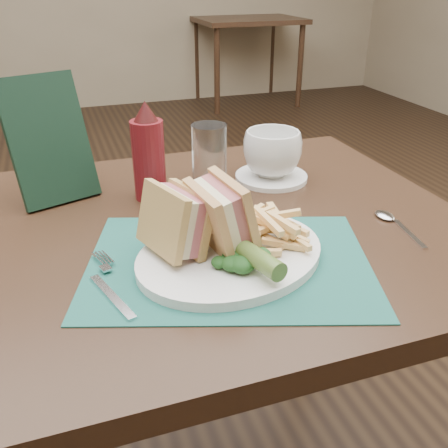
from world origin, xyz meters
name	(u,v)px	position (x,y,z in m)	size (l,w,h in m)	color
floor	(167,360)	(0.00, 0.00, 0.00)	(7.00, 7.00, 0.00)	black
wall_back	(81,107)	(0.00, 3.50, 0.00)	(6.00, 6.00, 0.00)	gray
table_main	(213,382)	(0.00, -0.50, 0.38)	(0.90, 0.75, 0.75)	black
table_bg_right	(247,61)	(1.51, 3.20, 0.38)	(0.90, 0.75, 0.75)	black
placemat	(229,262)	(-0.01, -0.64, 0.75)	(0.42, 0.30, 0.00)	#1A544A
plate	(230,255)	(-0.01, -0.63, 0.76)	(0.30, 0.24, 0.01)	white
sandwich_half_a	(163,224)	(-0.11, -0.61, 0.82)	(0.06, 0.10, 0.09)	tan
sandwich_half_b	(209,217)	(-0.04, -0.62, 0.82)	(0.06, 0.11, 0.10)	tan
kale_garnish	(241,259)	(-0.01, -0.68, 0.78)	(0.11, 0.08, 0.03)	#143915
pickle_spear	(252,255)	(0.00, -0.69, 0.79)	(0.03, 0.03, 0.12)	#476325
fries_pile	(269,224)	(0.06, -0.61, 0.79)	(0.18, 0.20, 0.05)	#EBC075
fork	(109,282)	(-0.19, -0.64, 0.76)	(0.03, 0.17, 0.01)	silver
spoon	(400,226)	(0.30, -0.63, 0.76)	(0.03, 0.15, 0.01)	silver
saucer	(271,177)	(0.18, -0.35, 0.76)	(0.15, 0.15, 0.01)	white
coffee_cup	(272,153)	(0.18, -0.35, 0.81)	(0.12, 0.12, 0.09)	white
drinking_glass	(209,157)	(0.04, -0.36, 0.81)	(0.07, 0.07, 0.13)	silver
ketchup_bottle	(148,151)	(-0.08, -0.36, 0.84)	(0.06, 0.06, 0.19)	#5C0F15
check_presenter	(49,140)	(-0.25, -0.30, 0.86)	(0.14, 0.02, 0.23)	black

